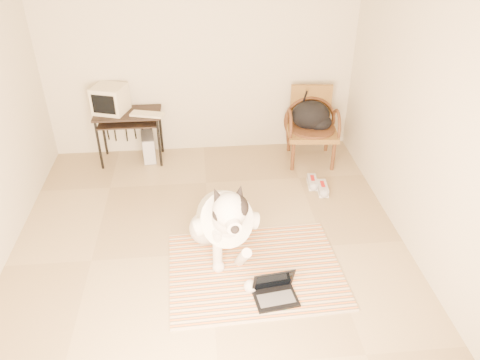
{
  "coord_description": "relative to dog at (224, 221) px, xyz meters",
  "views": [
    {
      "loc": [
        -0.04,
        -3.58,
        3.13
      ],
      "look_at": [
        0.3,
        0.05,
        0.82
      ],
      "focal_mm": 35.0,
      "sensor_mm": 36.0,
      "label": 1
    }
  ],
  "objects": [
    {
      "name": "floor",
      "position": [
        -0.15,
        -0.01,
        -0.39
      ],
      "size": [
        4.5,
        4.5,
        0.0
      ],
      "primitive_type": "plane",
      "color": "#9F8961",
      "rests_on": "ground"
    },
    {
      "name": "wall_back",
      "position": [
        -0.15,
        2.24,
        0.96
      ],
      "size": [
        4.5,
        0.0,
        4.5
      ],
      "primitive_type": "plane",
      "rotation": [
        1.57,
        0.0,
        0.0
      ],
      "color": "beige",
      "rests_on": "floor"
    },
    {
      "name": "wall_front",
      "position": [
        -0.15,
        -2.26,
        0.96
      ],
      "size": [
        4.5,
        0.0,
        4.5
      ],
      "primitive_type": "plane",
      "rotation": [
        -1.57,
        0.0,
        0.0
      ],
      "color": "beige",
      "rests_on": "floor"
    },
    {
      "name": "wall_right",
      "position": [
        1.85,
        -0.01,
        0.96
      ],
      "size": [
        0.0,
        4.5,
        4.5
      ],
      "primitive_type": "plane",
      "rotation": [
        1.57,
        0.0,
        -1.57
      ],
      "color": "beige",
      "rests_on": "floor"
    },
    {
      "name": "rug",
      "position": [
        0.27,
        -0.31,
        -0.38
      ],
      "size": [
        1.67,
        1.3,
        0.02
      ],
      "color": "orange",
      "rests_on": "floor"
    },
    {
      "name": "dog",
      "position": [
        0.0,
        0.0,
        0.0
      ],
      "size": [
        0.65,
        1.33,
        0.98
      ],
      "color": "silver",
      "rests_on": "rug"
    },
    {
      "name": "laptop",
      "position": [
        0.4,
        -0.67,
        -0.3
      ],
      "size": [
        0.41,
        0.32,
        0.26
      ],
      "color": "black",
      "rests_on": "rug"
    },
    {
      "name": "computer_desk",
      "position": [
        -1.09,
        1.96,
        0.21
      ],
      "size": [
        0.83,
        0.46,
        0.69
      ],
      "color": "black",
      "rests_on": "floor"
    },
    {
      "name": "crt_monitor",
      "position": [
        -1.29,
        2.02,
        0.47
      ],
      "size": [
        0.47,
        0.46,
        0.34
      ],
      "color": "beige",
      "rests_on": "computer_desk"
    },
    {
      "name": "desk_keyboard",
      "position": [
        -0.83,
        1.86,
        0.32
      ],
      "size": [
        0.44,
        0.26,
        0.03
      ],
      "primitive_type": "cube",
      "rotation": [
        0.0,
        0.0,
        -0.28
      ],
      "color": "beige",
      "rests_on": "computer_desk"
    },
    {
      "name": "pc_tower",
      "position": [
        -0.88,
        1.99,
        -0.21
      ],
      "size": [
        0.2,
        0.39,
        0.35
      ],
      "color": "#49494C",
      "rests_on": "floor"
    },
    {
      "name": "rattan_chair",
      "position": [
        1.26,
        1.81,
        0.09
      ],
      "size": [
        0.68,
        0.66,
        0.95
      ],
      "color": "olive",
      "rests_on": "floor"
    },
    {
      "name": "backpack",
      "position": [
        1.26,
        1.81,
        0.22
      ],
      "size": [
        0.51,
        0.41,
        0.37
      ],
      "color": "black",
      "rests_on": "rattan_chair"
    },
    {
      "name": "sneaker_left",
      "position": [
        1.15,
        1.13,
        -0.35
      ],
      "size": [
        0.13,
        0.28,
        0.09
      ],
      "color": "silver",
      "rests_on": "floor"
    },
    {
      "name": "sneaker_right",
      "position": [
        1.24,
        0.98,
        -0.34
      ],
      "size": [
        0.13,
        0.29,
        0.1
      ],
      "color": "silver",
      "rests_on": "floor"
    }
  ]
}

